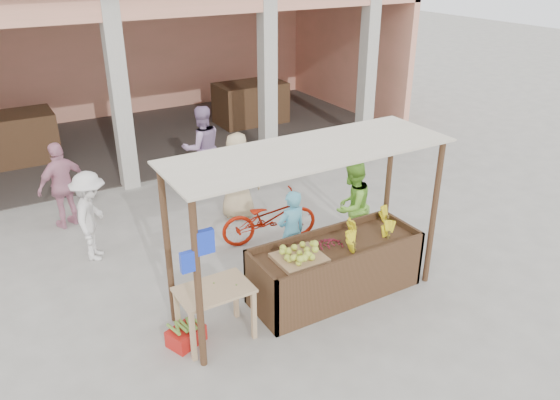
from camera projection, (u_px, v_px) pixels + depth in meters
ground at (307, 302)px, 8.15m from camera, size 60.00×60.00×0.00m
market_building at (122, 37)px, 14.01m from camera, size 14.40×6.40×4.20m
fruit_stall at (335, 270)px, 8.21m from camera, size 2.60×0.95×0.80m
stall_awning at (306, 179)px, 7.35m from camera, size 4.09×1.35×2.39m
banana_heap at (369, 229)px, 8.32m from camera, size 1.15×0.63×0.21m
melon_tray at (299, 255)px, 7.68m from camera, size 0.68×0.59×0.19m
berry_heap at (330, 243)px, 8.01m from camera, size 0.48×0.39×0.15m
side_table at (215, 297)px, 7.16m from camera, size 0.98×0.66×0.78m
papaya_pile at (214, 282)px, 7.06m from camera, size 0.67×0.38×0.19m
red_crate at (186, 336)px, 7.26m from camera, size 0.55×0.48×0.24m
plantain_bundle at (185, 326)px, 7.20m from camera, size 0.36×0.25×0.07m
produce_sacks at (290, 152)px, 13.28m from camera, size 0.74×0.46×0.56m
vendor_blue at (291, 230)px, 8.60m from camera, size 0.61×0.47×1.53m
vendor_green at (352, 204)px, 9.26m from camera, size 0.94×0.73×1.71m
motorcycle at (269, 217)px, 9.66m from camera, size 0.99×1.90×0.95m
shopper_a at (91, 213)px, 8.98m from camera, size 0.93×1.20×1.68m
shopper_b at (62, 182)px, 10.03m from camera, size 1.16×0.88×1.76m
shopper_c at (238, 172)px, 10.36m from camera, size 1.08×1.00×1.88m
shopper_f at (202, 144)px, 11.64m from camera, size 1.01×0.62×1.99m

